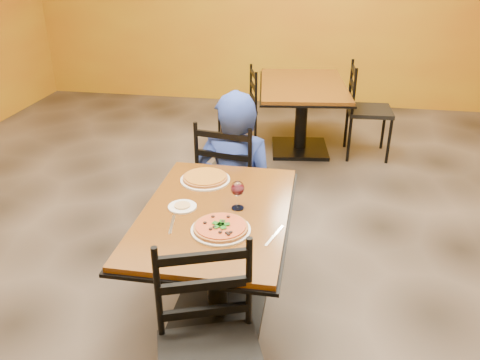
% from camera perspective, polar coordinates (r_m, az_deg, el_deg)
% --- Properties ---
extents(floor, '(7.00, 8.00, 0.01)m').
position_cam_1_polar(floor, '(3.54, -0.85, -10.15)').
color(floor, black).
rests_on(floor, ground).
extents(table_main, '(0.83, 1.23, 0.75)m').
position_cam_1_polar(table_main, '(2.82, -2.78, -6.98)').
color(table_main, brown).
rests_on(table_main, floor).
extents(table_second, '(1.05, 1.43, 0.75)m').
position_cam_1_polar(table_second, '(5.28, 7.25, 9.08)').
color(table_second, brown).
rests_on(table_second, floor).
extents(chair_main_far, '(0.50, 0.50, 0.97)m').
position_cam_1_polar(chair_main_far, '(3.69, -0.90, 0.26)').
color(chair_main_far, black).
rests_on(chair_main_far, floor).
extents(chair_second_left, '(0.50, 0.50, 0.88)m').
position_cam_1_polar(chair_second_left, '(5.39, -0.37, 8.30)').
color(chair_second_left, black).
rests_on(chair_second_left, floor).
extents(chair_second_right, '(0.47, 0.47, 0.98)m').
position_cam_1_polar(chair_second_right, '(5.32, 14.85, 7.76)').
color(chair_second_right, black).
rests_on(chair_second_right, floor).
extents(diner, '(0.62, 0.42, 1.19)m').
position_cam_1_polar(diner, '(3.55, -0.54, 1.16)').
color(diner, navy).
rests_on(diner, floor).
extents(plate_main, '(0.31, 0.31, 0.01)m').
position_cam_1_polar(plate_main, '(2.54, -2.25, -5.80)').
color(plate_main, white).
rests_on(plate_main, table_main).
extents(pizza_main, '(0.28, 0.28, 0.02)m').
position_cam_1_polar(pizza_main, '(2.53, -2.26, -5.49)').
color(pizza_main, '#98150B').
rests_on(pizza_main, plate_main).
extents(plate_far, '(0.31, 0.31, 0.01)m').
position_cam_1_polar(plate_far, '(3.05, -4.06, 0.04)').
color(plate_far, white).
rests_on(plate_far, table_main).
extents(pizza_far, '(0.28, 0.28, 0.02)m').
position_cam_1_polar(pizza_far, '(3.05, -4.07, 0.31)').
color(pizza_far, gold).
rests_on(pizza_far, plate_far).
extents(side_plate, '(0.16, 0.16, 0.01)m').
position_cam_1_polar(side_plate, '(2.76, -6.73, -3.11)').
color(side_plate, white).
rests_on(side_plate, table_main).
extents(dip, '(0.09, 0.09, 0.01)m').
position_cam_1_polar(dip, '(2.76, -6.74, -2.95)').
color(dip, tan).
rests_on(dip, side_plate).
extents(wine_glass, '(0.08, 0.08, 0.18)m').
position_cam_1_polar(wine_glass, '(2.70, -0.27, -1.63)').
color(wine_glass, white).
rests_on(wine_glass, table_main).
extents(fork, '(0.05, 0.19, 0.00)m').
position_cam_1_polar(fork, '(2.61, -7.92, -5.12)').
color(fork, silver).
rests_on(fork, table_main).
extents(knife, '(0.08, 0.20, 0.00)m').
position_cam_1_polar(knife, '(2.50, 4.02, -6.48)').
color(knife, silver).
rests_on(knife, table_main).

